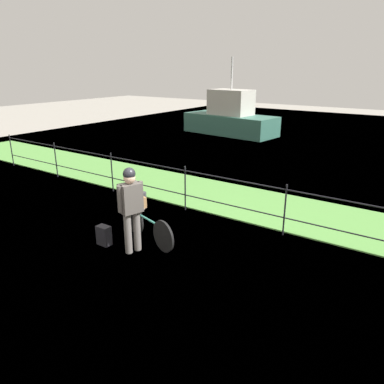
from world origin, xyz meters
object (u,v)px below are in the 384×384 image
object	(u,v)px
terrier_dog	(137,194)
mooring_bollard	(143,200)
backpack_on_paving	(104,235)
moored_boat_mid	(230,118)
bicycle_main	(148,226)
wooden_crate	(137,202)
cyclist_person	(131,203)

from	to	relation	value
terrier_dog	mooring_bollard	world-z (taller)	terrier_dog
backpack_on_paving	moored_boat_mid	size ratio (longest dim) A/B	0.08
terrier_dog	moored_boat_mid	size ratio (longest dim) A/B	0.06
bicycle_main	backpack_on_paving	world-z (taller)	bicycle_main
wooden_crate	moored_boat_mid	xyz separation A→B (m)	(-4.59, 12.16, 0.08)
bicycle_main	cyclist_person	xyz separation A→B (m)	(0.04, -0.48, 0.66)
wooden_crate	mooring_bollard	world-z (taller)	wooden_crate
wooden_crate	terrier_dog	bearing A→B (deg)	-16.00
cyclist_person	backpack_on_paving	bearing A→B (deg)	-169.32
mooring_bollard	moored_boat_mid	world-z (taller)	moored_boat_mid
cyclist_person	mooring_bollard	world-z (taller)	cyclist_person
wooden_crate	terrier_dog	xyz separation A→B (m)	(0.02, -0.01, 0.19)
moored_boat_mid	mooring_bollard	bearing A→B (deg)	-71.82
bicycle_main	moored_boat_mid	world-z (taller)	moored_boat_mid
bicycle_main	wooden_crate	xyz separation A→B (m)	(-0.38, 0.11, 0.41)
wooden_crate	mooring_bollard	distance (m)	1.72
backpack_on_paving	bicycle_main	bearing A→B (deg)	43.99
wooden_crate	cyclist_person	distance (m)	0.76
terrier_dog	backpack_on_paving	distance (m)	1.07
mooring_bollard	moored_boat_mid	bearing A→B (deg)	108.18
terrier_dog	backpack_on_paving	world-z (taller)	terrier_dog
backpack_on_paving	moored_boat_mid	xyz separation A→B (m)	(-4.33, 12.87, 0.63)
terrier_dog	backpack_on_paving	size ratio (longest dim) A/B	0.81
terrier_dog	cyclist_person	bearing A→B (deg)	-55.99
bicycle_main	mooring_bollard	xyz separation A→B (m)	(-1.39, 1.38, -0.13)
terrier_dog	cyclist_person	xyz separation A→B (m)	(0.39, -0.58, 0.06)
cyclist_person	moored_boat_mid	world-z (taller)	moored_boat_mid
bicycle_main	cyclist_person	distance (m)	0.82
terrier_dog	cyclist_person	distance (m)	0.70
backpack_on_paving	mooring_bollard	world-z (taller)	mooring_bollard
moored_boat_mid	bicycle_main	bearing A→B (deg)	-67.96
terrier_dog	mooring_bollard	xyz separation A→B (m)	(-1.04, 1.28, -0.74)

